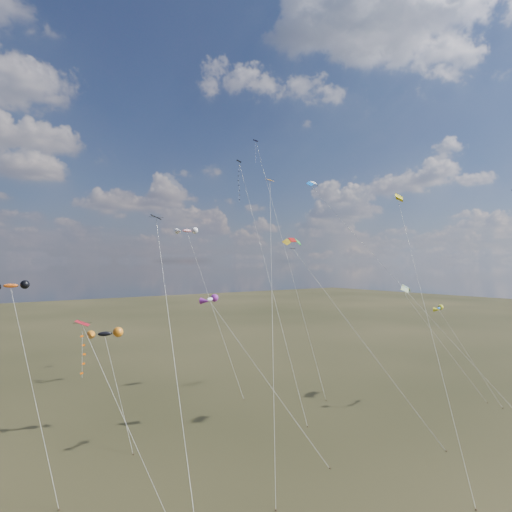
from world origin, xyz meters
TOP-DOWN VIEW (x-y plane):
  - ground at (0.00, 0.00)m, footprint 400.00×400.00m
  - diamond_black_high at (7.56, 31.99)m, footprint 6.09×22.31m
  - diamond_navy_tall at (15.20, 37.32)m, footprint 5.44×22.92m
  - diamond_black_mid at (-18.34, 3.65)m, footprint 5.40×17.80m
  - diamond_red_low at (-21.60, 11.60)m, footprint 4.35×9.75m
  - diamond_orange_center at (-3.82, 10.18)m, footprint 11.39×15.11m
  - parafoil_yellow at (13.32, 7.48)m, footprint 13.88×17.03m
  - parafoil_blue_white at (15.91, 24.59)m, footprint 10.86×25.88m
  - parafoil_striped at (22.08, 12.86)m, footprint 6.54×10.16m
  - parafoil_tricolor at (2.22, 13.78)m, footprint 7.80×15.84m
  - novelty_black_orange at (-15.87, 24.51)m, footprint 3.31×9.43m
  - novelty_orange_black at (-25.46, 21.96)m, footprint 3.00×12.88m
  - novelty_white_purple at (-8.72, 13.87)m, footprint 7.01×11.99m
  - novelty_redwhite_stripe at (1.01, 37.45)m, footprint 3.35×14.43m
  - novelty_blue_yellow at (22.24, 7.94)m, footprint 5.50×6.89m

SIDE VIEW (x-z plane):
  - ground at x=0.00m, z-range 0.00..0.00m
  - novelty_black_orange at x=-15.87m, z-range 4.86..15.87m
  - diamond_red_low at x=-21.60m, z-range 4.11..17.74m
  - novelty_blue_yellow at x=22.24m, z-range 5.87..18.49m
  - novelty_white_purple at x=-8.72m, z-range 6.96..21.95m
  - parafoil_striped at x=22.08m, z-range 7.04..22.61m
  - diamond_black_mid at x=-18.34m, z-range 4.82..26.93m
  - novelty_orange_black at x=-25.46m, z-range 7.73..24.29m
  - diamond_orange_center at x=-3.82m, z-range 4.49..32.30m
  - parafoil_tricolor at x=2.22m, z-range 10.01..31.42m
  - novelty_redwhite_stripe at x=1.01m, z-range 11.19..34.89m
  - parafoil_yellow at x=13.32m, z-range 12.64..39.44m
  - diamond_black_high at x=7.56m, z-range 12.05..46.36m
  - parafoil_blue_white at x=15.91m, z-range 14.65..45.61m
  - diamond_navy_tall at x=15.20m, z-range 14.37..54.43m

